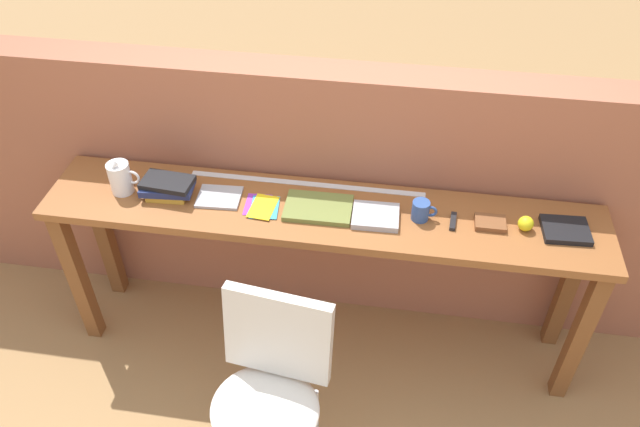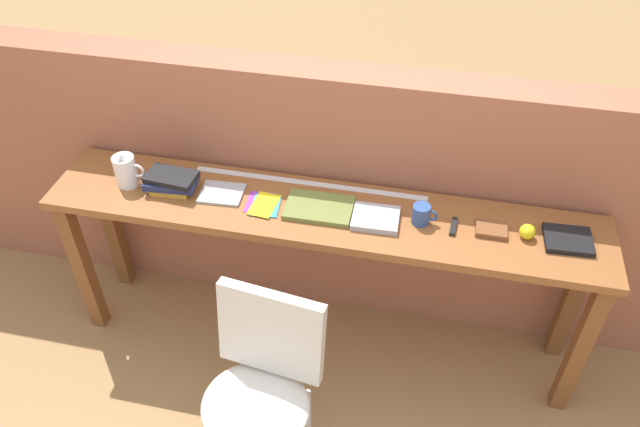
# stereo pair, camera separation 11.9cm
# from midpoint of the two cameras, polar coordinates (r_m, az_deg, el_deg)

# --- Properties ---
(ground_plane) EXTENTS (40.00, 40.00, 0.00)m
(ground_plane) POSITION_cam_midpoint_polar(r_m,az_deg,el_deg) (3.21, -1.81, -15.24)
(ground_plane) COLOR #9E7547
(brick_wall_back) EXTENTS (6.00, 0.20, 1.38)m
(brick_wall_back) POSITION_cam_midpoint_polar(r_m,az_deg,el_deg) (3.12, 0.00, 1.72)
(brick_wall_back) COLOR #9E5B42
(brick_wall_back) RESTS_ON ground
(sideboard) EXTENTS (2.50, 0.44, 0.88)m
(sideboard) POSITION_cam_midpoint_polar(r_m,az_deg,el_deg) (2.83, -1.05, -1.81)
(sideboard) COLOR brown
(sideboard) RESTS_ON ground
(chair_white_moulded) EXTENTS (0.49, 0.51, 0.89)m
(chair_white_moulded) POSITION_cam_midpoint_polar(r_m,az_deg,el_deg) (2.58, -6.00, -15.26)
(chair_white_moulded) COLOR silver
(chair_white_moulded) RESTS_ON ground
(pitcher_white) EXTENTS (0.14, 0.10, 0.18)m
(pitcher_white) POSITION_cam_midpoint_polar(r_m,az_deg,el_deg) (2.95, -18.88, 3.10)
(pitcher_white) COLOR white
(pitcher_white) RESTS_ON sideboard
(book_stack_leftmost) EXTENTS (0.24, 0.15, 0.09)m
(book_stack_leftmost) POSITION_cam_midpoint_polar(r_m,az_deg,el_deg) (2.89, -14.91, 2.34)
(book_stack_leftmost) COLOR gold
(book_stack_leftmost) RESTS_ON sideboard
(magazine_cycling) EXTENTS (0.20, 0.17, 0.01)m
(magazine_cycling) POSITION_cam_midpoint_polar(r_m,az_deg,el_deg) (2.84, -10.38, 1.47)
(magazine_cycling) COLOR #9E9EA3
(magazine_cycling) RESTS_ON sideboard
(pamphlet_pile_colourful) EXTENTS (0.16, 0.18, 0.01)m
(pamphlet_pile_colourful) POSITION_cam_midpoint_polar(r_m,az_deg,el_deg) (2.77, -6.55, 0.63)
(pamphlet_pile_colourful) COLOR purple
(pamphlet_pile_colourful) RESTS_ON sideboard
(book_open_centre) EXTENTS (0.30, 0.20, 0.02)m
(book_open_centre) POSITION_cam_midpoint_polar(r_m,az_deg,el_deg) (2.73, -1.40, 0.49)
(book_open_centre) COLOR olive
(book_open_centre) RESTS_ON sideboard
(book_grey_hardcover) EXTENTS (0.21, 0.17, 0.03)m
(book_grey_hardcover) POSITION_cam_midpoint_polar(r_m,az_deg,el_deg) (2.69, 3.85, -0.27)
(book_grey_hardcover) COLOR #9E9EA3
(book_grey_hardcover) RESTS_ON sideboard
(mug) EXTENTS (0.11, 0.08, 0.09)m
(mug) POSITION_cam_midpoint_polar(r_m,az_deg,el_deg) (2.69, 7.99, 0.25)
(mug) COLOR #2D4C8C
(mug) RESTS_ON sideboard
(multitool_folded) EXTENTS (0.03, 0.11, 0.02)m
(multitool_folded) POSITION_cam_midpoint_polar(r_m,az_deg,el_deg) (2.72, 10.85, -0.72)
(multitool_folded) COLOR black
(multitool_folded) RESTS_ON sideboard
(leather_journal_brown) EXTENTS (0.13, 0.10, 0.02)m
(leather_journal_brown) POSITION_cam_midpoint_polar(r_m,az_deg,el_deg) (2.74, 14.11, -0.86)
(leather_journal_brown) COLOR brown
(leather_journal_brown) RESTS_ON sideboard
(sports_ball_small) EXTENTS (0.07, 0.07, 0.07)m
(sports_ball_small) POSITION_cam_midpoint_polar(r_m,az_deg,el_deg) (2.74, 17.13, -0.91)
(sports_ball_small) COLOR yellow
(sports_ball_small) RESTS_ON sideboard
(book_repair_rightmost) EXTENTS (0.20, 0.17, 0.03)m
(book_repair_rightmost) POSITION_cam_midpoint_polar(r_m,az_deg,el_deg) (2.80, 20.42, -1.44)
(book_repair_rightmost) COLOR black
(book_repair_rightmost) RESTS_ON sideboard
(ruler_metal_back_edge) EXTENTS (1.09, 0.03, 0.00)m
(ruler_metal_back_edge) POSITION_cam_midpoint_polar(r_m,az_deg,el_deg) (2.88, -2.43, 2.72)
(ruler_metal_back_edge) COLOR silver
(ruler_metal_back_edge) RESTS_ON sideboard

